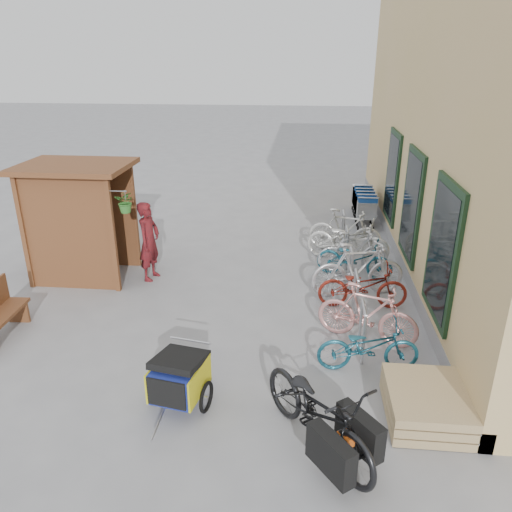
# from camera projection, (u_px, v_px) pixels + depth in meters

# --- Properties ---
(ground) EXTENTS (80.00, 80.00, 0.00)m
(ground) POSITION_uv_depth(u_px,v_px,m) (216.00, 347.00, 8.09)
(ground) COLOR gray
(kiosk) EXTENTS (2.49, 1.65, 2.40)m
(kiosk) POSITION_uv_depth(u_px,v_px,m) (75.00, 206.00, 10.07)
(kiosk) COLOR brown
(kiosk) RESTS_ON ground
(bike_rack) EXTENTS (0.05, 5.35, 0.86)m
(bike_rack) POSITION_uv_depth(u_px,v_px,m) (351.00, 265.00, 9.89)
(bike_rack) COLOR #A5A8AD
(bike_rack) RESTS_ON ground
(pallet_stack) EXTENTS (1.00, 1.20, 0.40)m
(pallet_stack) POSITION_uv_depth(u_px,v_px,m) (426.00, 404.00, 6.44)
(pallet_stack) COLOR tan
(pallet_stack) RESTS_ON ground
(shopping_carts) EXTENTS (0.53, 2.09, 0.95)m
(shopping_carts) POSITION_uv_depth(u_px,v_px,m) (363.00, 201.00, 14.03)
(shopping_carts) COLOR silver
(shopping_carts) RESTS_ON ground
(child_trailer) EXTENTS (0.87, 1.39, 0.80)m
(child_trailer) POSITION_uv_depth(u_px,v_px,m) (179.00, 377.00, 6.60)
(child_trailer) COLOR #1B2498
(child_trailer) RESTS_ON ground
(cargo_bike) EXTENTS (1.77, 2.03, 1.06)m
(cargo_bike) POSITION_uv_depth(u_px,v_px,m) (320.00, 413.00, 5.82)
(cargo_bike) COLOR black
(cargo_bike) RESTS_ON ground
(person_kiosk) EXTENTS (0.51, 0.67, 1.66)m
(person_kiosk) POSITION_uv_depth(u_px,v_px,m) (149.00, 241.00, 10.24)
(person_kiosk) COLOR maroon
(person_kiosk) RESTS_ON ground
(bike_0) EXTENTS (1.55, 0.66, 0.79)m
(bike_0) POSITION_uv_depth(u_px,v_px,m) (368.00, 346.00, 7.36)
(bike_0) COLOR #1A566A
(bike_0) RESTS_ON ground
(bike_1) EXTENTS (1.73, 1.01, 1.00)m
(bike_1) POSITION_uv_depth(u_px,v_px,m) (367.00, 314.00, 8.08)
(bike_1) COLOR pink
(bike_1) RESTS_ON ground
(bike_2) EXTENTS (1.65, 0.62, 0.86)m
(bike_2) POSITION_uv_depth(u_px,v_px,m) (363.00, 286.00, 9.19)
(bike_2) COLOR maroon
(bike_2) RESTS_ON ground
(bike_3) EXTENTS (1.90, 0.91, 1.10)m
(bike_3) POSITION_uv_depth(u_px,v_px,m) (358.00, 269.00, 9.61)
(bike_3) COLOR silver
(bike_3) RESTS_ON ground
(bike_4) EXTENTS (1.69, 0.96, 0.84)m
(bike_4) POSITION_uv_depth(u_px,v_px,m) (355.00, 258.00, 10.45)
(bike_4) COLOR #1A566A
(bike_4) RESTS_ON ground
(bike_5) EXTENTS (1.57, 0.66, 0.92)m
(bike_5) POSITION_uv_depth(u_px,v_px,m) (353.00, 252.00, 10.70)
(bike_5) COLOR silver
(bike_5) RESTS_ON ground
(bike_6) EXTENTS (1.97, 1.08, 0.98)m
(bike_6) POSITION_uv_depth(u_px,v_px,m) (348.00, 240.00, 11.29)
(bike_6) COLOR silver
(bike_6) RESTS_ON ground
(bike_7) EXTENTS (1.80, 0.89, 1.04)m
(bike_7) POSITION_uv_depth(u_px,v_px,m) (345.00, 231.00, 11.76)
(bike_7) COLOR silver
(bike_7) RESTS_ON ground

